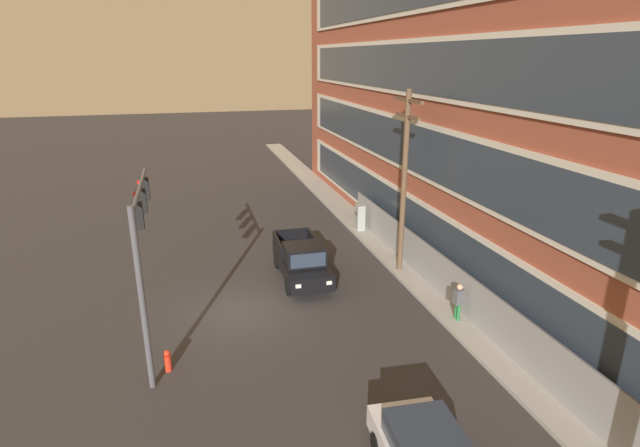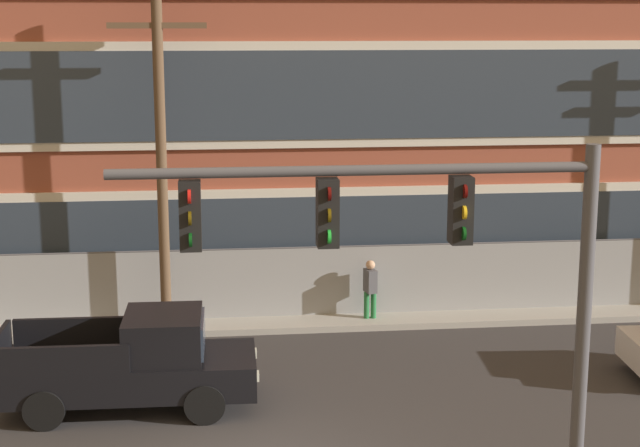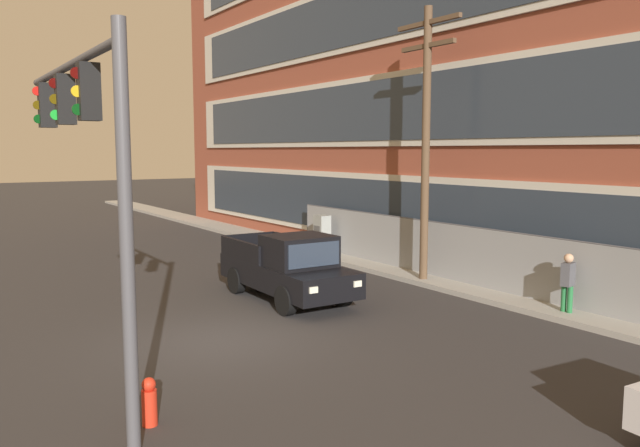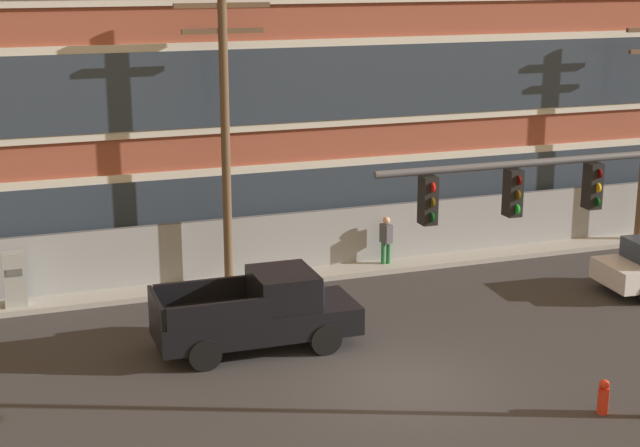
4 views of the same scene
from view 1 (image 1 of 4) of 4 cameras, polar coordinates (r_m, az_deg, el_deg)
name	(u,v)px [view 1 (image 1 of 4)]	position (r m, az deg, el deg)	size (l,w,h in m)	color
ground_plane	(240,312)	(21.38, -9.18, -9.95)	(160.00, 160.00, 0.00)	#333030
sidewalk_building_side	(426,287)	(23.55, 11.99, -7.09)	(80.00, 1.70, 0.16)	#9E9B93
brick_mill_building	(629,122)	(22.79, 31.81, 9.82)	(55.85, 11.63, 15.43)	brown
chain_link_fence	(508,331)	(18.98, 20.70, -11.45)	(31.79, 0.06, 1.99)	gray
traffic_signal_mast	(141,235)	(17.63, -19.74, -1.21)	(6.48, 0.43, 6.08)	#4C4C51
pickup_truck_black	(302,261)	(23.62, -2.11, -4.32)	(5.17, 2.10, 1.97)	black
utility_pole_near_corner	(404,175)	(23.52, 9.63, 5.49)	(2.74, 0.26, 8.77)	brown
electrical_cabinet	(360,219)	(30.06, 4.58, 0.57)	(0.62, 0.50, 1.70)	#939993
pedestrian_near_cabinet	(458,301)	(20.62, 15.54, -8.50)	(0.32, 0.44, 1.69)	#236B38
fire_hydrant	(168,361)	(18.17, -17.02, -14.77)	(0.24, 0.24, 0.78)	red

